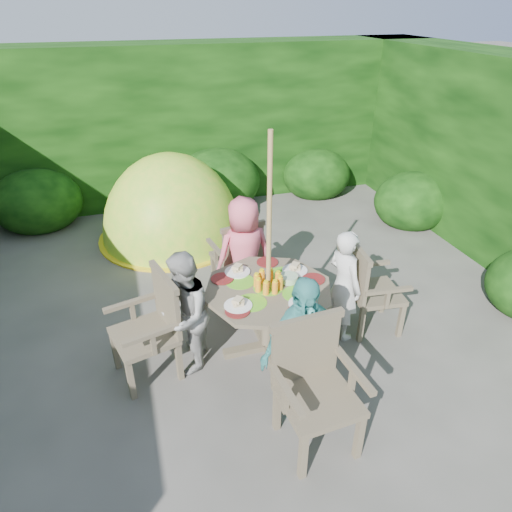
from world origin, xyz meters
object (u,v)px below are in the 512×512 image
object	(u,v)px
child_back	(244,254)
child_right	(344,285)
parasol_pole	(269,253)
dome_tent	(174,235)
garden_chair_left	(152,326)
child_front	(301,348)
garden_chair_front	(314,384)
patio_table	(268,298)
garden_chair_back	(238,255)
child_left	(184,314)
garden_chair_right	(369,288)

from	to	relation	value
child_back	child_right	bearing A→B (deg)	128.92
parasol_pole	dome_tent	xyz separation A→B (m)	(-0.57, 2.78, -1.10)
garden_chair_left	child_front	xyz separation A→B (m)	(1.11, -0.80, 0.13)
child_back	garden_chair_front	bearing A→B (deg)	83.75
garden_chair_left	dome_tent	bearing A→B (deg)	154.00
patio_table	garden_chair_left	world-z (taller)	garden_chair_left
patio_table	parasol_pole	bearing A→B (deg)	-166.10
parasol_pole	child_front	distance (m)	0.92
garden_chair_front	child_back	world-z (taller)	child_back
garden_chair_back	child_front	bearing A→B (deg)	80.53
child_left	dome_tent	size ratio (longest dim) A/B	0.49
garden_chair_front	parasol_pole	bearing A→B (deg)	86.13
patio_table	dome_tent	world-z (taller)	dome_tent
garden_chair_front	dome_tent	world-z (taller)	dome_tent
garden_chair_left	dome_tent	distance (m)	2.87
parasol_pole	child_front	bearing A→B (deg)	-88.91
garden_chair_left	child_left	xyz separation A→B (m)	(0.30, -0.02, 0.08)
garden_chair_right	child_front	xyz separation A→B (m)	(-1.08, -0.83, 0.15)
child_left	child_back	world-z (taller)	child_back
garden_chair_right	child_back	world-z (taller)	child_back
child_right	child_front	size ratio (longest dim) A/B	0.91
garden_chair_right	garden_chair_front	world-z (taller)	garden_chair_front
patio_table	child_front	world-z (taller)	child_front
garden_chair_front	child_front	size ratio (longest dim) A/B	0.78
garden_chair_left	dome_tent	size ratio (longest dim) A/B	0.40
parasol_pole	child_right	bearing A→B (deg)	1.09
garden_chair_front	child_right	size ratio (longest dim) A/B	0.85
patio_table	child_right	distance (m)	0.80
child_right	child_back	bearing A→B (deg)	31.95
garden_chair_left	garden_chair_back	xyz separation A→B (m)	(1.09, 1.10, -0.04)
garden_chair_back	child_back	size ratio (longest dim) A/B	0.69
child_left	patio_table	bearing A→B (deg)	107.89
patio_table	parasol_pole	xyz separation A→B (m)	(-0.00, -0.00, 0.49)
garden_chair_right	child_back	xyz separation A→B (m)	(-1.11, 0.77, 0.15)
garden_chair_left	garden_chair_right	bearing A→B (deg)	75.52
parasol_pole	child_front	size ratio (longest dim) A/B	1.68
garden_chair_right	child_left	bearing A→B (deg)	97.12
child_front	child_right	bearing A→B (deg)	28.33
patio_table	garden_chair_right	distance (m)	1.10
garden_chair_right	child_left	xyz separation A→B (m)	(-1.90, -0.05, 0.10)
dome_tent	child_right	bearing A→B (deg)	-69.61
patio_table	garden_chair_right	world-z (taller)	garden_chair_right
patio_table	parasol_pole	world-z (taller)	parasol_pole
garden_chair_right	garden_chair_left	distance (m)	2.19
parasol_pole	garden_chair_front	size ratio (longest dim) A/B	2.17
garden_chair_back	child_back	bearing A→B (deg)	78.51
garden_chair_right	child_right	xyz separation A→B (m)	(-0.30, -0.02, 0.10)
patio_table	garden_chair_back	world-z (taller)	garden_chair_back
garden_chair_front	child_right	xyz separation A→B (m)	(0.78, 1.11, 0.05)
patio_table	parasol_pole	size ratio (longest dim) A/B	0.58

